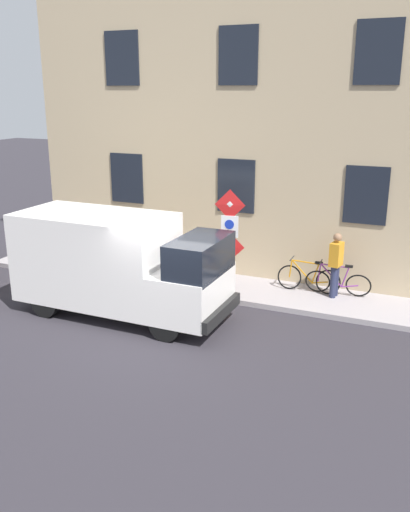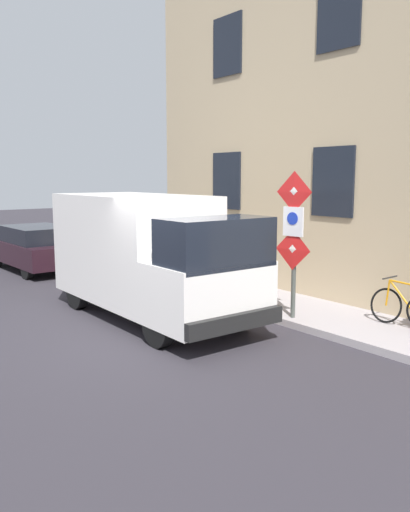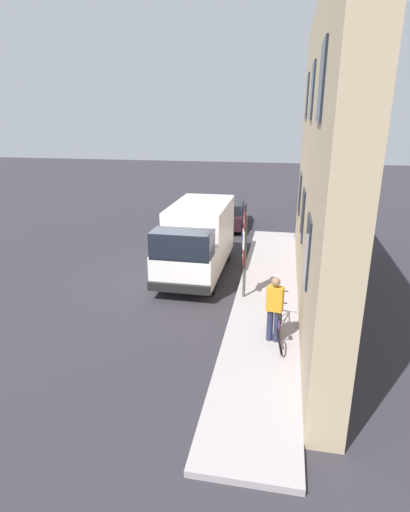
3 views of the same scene
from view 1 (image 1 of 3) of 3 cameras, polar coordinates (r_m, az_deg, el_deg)
ground_plane at (r=12.68m, az=-3.62°, el=-8.16°), size 80.00×80.00×0.00m
sidewalk_slab at (r=15.40m, az=1.87°, el=-3.20°), size 1.93×14.93×0.14m
building_facade at (r=15.72m, az=3.83°, el=13.09°), size 0.75×12.93×8.64m
sign_post_stacked at (r=14.02m, az=2.58°, el=2.37°), size 0.18×0.56×2.72m
delivery_van at (r=13.48m, az=-9.12°, el=-0.70°), size 2.05×5.35×2.50m
bicycle_purple at (r=14.86m, az=13.64°, el=-2.64°), size 0.46×1.72×0.89m
bicycle_orange at (r=15.00m, az=10.70°, el=-2.27°), size 0.46×1.71×0.89m
pedestrian at (r=14.58m, az=13.44°, el=-0.69°), size 0.44×0.33×1.72m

